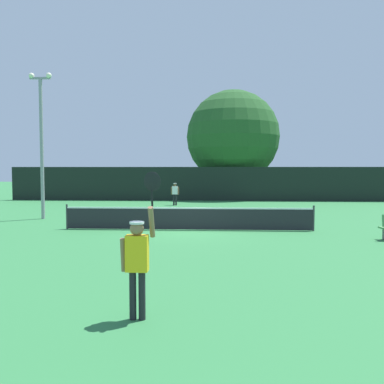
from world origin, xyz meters
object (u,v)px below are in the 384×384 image
Objects in this scene: parked_car_far at (312,188)px; tennis_ball at (213,225)px; parked_car_near at (219,187)px; parked_car_mid at (269,187)px; light_pole at (41,136)px; player_receiving at (175,192)px; large_tree at (233,137)px; player_serving at (138,255)px.

tennis_ball is at bearing -112.60° from parked_car_far.
parked_car_near and parked_car_mid have the same top height.
parked_car_far reaches higher than tennis_ball.
parked_car_near is 8.75m from parked_car_far.
light_pole is at bearing 166.63° from tennis_ball.
player_receiving is 13.48m from parked_car_mid.
large_tree reaches higher than tennis_ball.
player_serving is 11.63m from tennis_ball.
player_serving is at bearing -60.97° from light_pole.
large_tree is at bearing -159.55° from parked_car_far.
tennis_ball is at bearing 104.96° from player_receiving.
player_receiving is 10.61m from light_pole.
parked_car_mid is at bearing 175.95° from parked_car_far.
player_receiving is (-1.44, 21.61, -0.18)m from player_serving.
parked_car_far is (9.31, 20.48, 0.74)m from tennis_ball.
player_serving is at bearing -96.23° from tennis_ball.
light_pole reaches higher than parked_car_mid.
parked_car_far is (18.11, 18.39, -3.52)m from light_pole.
large_tree is at bearing -119.51° from player_receiving.
parked_car_mid is (8.08, 10.79, -0.18)m from player_receiving.
large_tree is 5.82m from parked_car_near.
tennis_ball is 10.00m from light_pole.
parked_car_near is 4.80m from parked_car_mid.
parked_car_mid reaches higher than player_receiving.
player_serving reaches higher than parked_car_near.
player_receiving is 0.16× the size of large_tree.
parked_car_mid is (6.63, 32.40, -0.36)m from player_serving.
player_receiving is 10.50m from tennis_ball.
tennis_ball is at bearing -13.37° from light_pole.
light_pole is 0.78× the size of large_tree.
large_tree is 2.24× the size of parked_car_far.
player_serving is 0.59× the size of parked_car_near.
large_tree is at bearing -65.64° from parked_car_near.
parked_car_mid is 0.99× the size of parked_car_far.
parked_car_near reaches higher than tennis_ball.
large_tree reaches higher than light_pole.
player_serving is 37.66× the size of tennis_ball.
parked_car_near is at bearing 88.39° from tennis_ball.
parked_car_near is at bearing 176.77° from parked_car_far.
player_serving is at bearing -106.43° from parked_car_far.
light_pole is 1.76× the size of parked_car_far.
parked_car_far is (7.58, 2.55, -4.64)m from large_tree.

